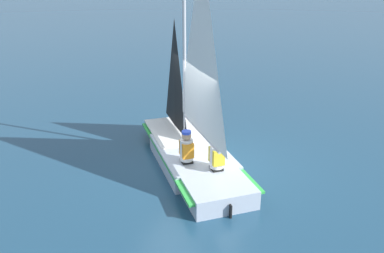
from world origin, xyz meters
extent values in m
plane|color=navy|center=(0.00, 0.00, 0.00)|extent=(260.00, 260.00, 0.00)
cube|color=#B2BCCC|center=(0.00, 0.00, 0.20)|extent=(2.97, 2.77, 0.40)
cube|color=#B2BCCC|center=(1.44, 1.06, 0.20)|extent=(1.37, 1.33, 0.40)
cube|color=#B2BCCC|center=(-1.44, -1.06, 0.20)|extent=(1.65, 1.71, 0.40)
cube|color=green|center=(0.00, 0.00, 0.33)|extent=(4.57, 3.95, 0.05)
cube|color=silver|center=(1.02, 0.75, 0.42)|extent=(2.53, 2.40, 0.04)
cylinder|color=#B7B7BC|center=(0.46, 0.34, 2.75)|extent=(0.08, 0.08, 4.69)
cylinder|color=#B7B7BC|center=(-0.47, -0.35, 1.11)|extent=(1.91, 1.43, 0.07)
pyramid|color=white|center=(-0.47, -0.35, 3.06)|extent=(1.81, 1.35, 3.84)
pyramid|color=black|center=(1.16, 0.85, 1.95)|extent=(1.28, 0.96, 2.89)
cube|color=black|center=(-1.92, -1.41, 0.14)|extent=(0.08, 0.07, 0.28)
cube|color=black|center=(-0.69, -0.09, 0.23)|extent=(0.37, 0.36, 0.45)
cylinder|color=white|center=(-0.69, -0.09, 0.71)|extent=(0.42, 0.42, 0.50)
cube|color=orange|center=(-0.69, -0.09, 0.73)|extent=(0.43, 0.41, 0.35)
sphere|color=tan|center=(-0.69, -0.09, 1.05)|extent=(0.22, 0.22, 0.22)
cylinder|color=blue|center=(-0.69, -0.09, 1.14)|extent=(0.29, 0.29, 0.06)
cube|color=black|center=(-0.82, -0.83, 0.23)|extent=(0.37, 0.36, 0.45)
cylinder|color=white|center=(-0.82, -0.83, 0.71)|extent=(0.42, 0.42, 0.50)
cube|color=yellow|center=(-0.82, -0.83, 0.73)|extent=(0.43, 0.41, 0.35)
sphere|color=#A87A56|center=(-0.82, -0.83, 1.05)|extent=(0.22, 0.22, 0.22)
camera|label=1|loc=(-7.92, -2.59, 4.29)|focal=35.00mm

